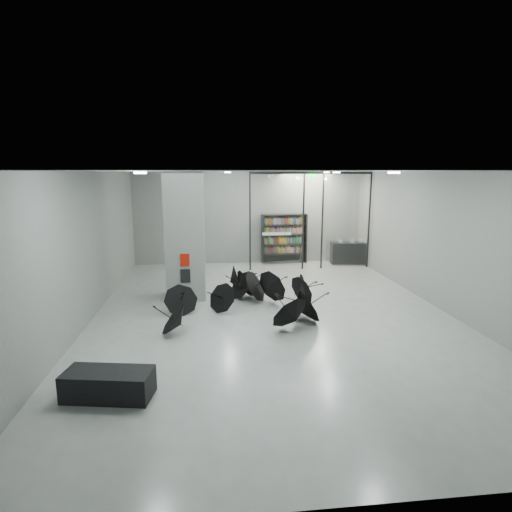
{
  "coord_description": "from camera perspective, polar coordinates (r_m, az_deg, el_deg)",
  "views": [
    {
      "loc": [
        -1.71,
        -11.19,
        3.98
      ],
      "look_at": [
        -0.3,
        1.5,
        1.4
      ],
      "focal_mm": 29.2,
      "sensor_mm": 36.0,
      "label": 1
    }
  ],
  "objects": [
    {
      "name": "column",
      "position": [
        13.36,
        -9.67,
        2.74
      ],
      "size": [
        1.2,
        1.2,
        4.0
      ],
      "primitive_type": "cube",
      "color": "slate",
      "rests_on": "ground"
    },
    {
      "name": "info_panel",
      "position": [
        12.97,
        -9.65,
        -2.7
      ],
      "size": [
        0.3,
        0.03,
        0.42
      ],
      "primitive_type": "cube",
      "color": "black",
      "rests_on": "column"
    },
    {
      "name": "exit_sign",
      "position": [
        16.99,
        7.8,
        10.79
      ],
      "size": [
        0.3,
        0.06,
        0.15
      ],
      "primitive_type": "cube",
      "color": "#0CE533",
      "rests_on": "room"
    },
    {
      "name": "room",
      "position": [
        11.37,
        2.35,
        5.68
      ],
      "size": [
        14.0,
        14.02,
        4.01
      ],
      "color": "gray",
      "rests_on": "ground"
    },
    {
      "name": "bookshelf",
      "position": [
        18.45,
        3.85,
        2.38
      ],
      "size": [
        2.01,
        0.62,
        2.17
      ],
      "primitive_type": null,
      "rotation": [
        0.0,
        0.0,
        0.12
      ],
      "color": "black",
      "rests_on": "ground"
    },
    {
      "name": "fire_cabinet",
      "position": [
        12.86,
        -9.73,
        -0.54
      ],
      "size": [
        0.28,
        0.04,
        0.38
      ],
      "primitive_type": "cube",
      "color": "#A50A07",
      "rests_on": "column"
    },
    {
      "name": "shop_counter",
      "position": [
        18.73,
        12.66,
        0.37
      ],
      "size": [
        1.66,
        0.83,
        0.96
      ],
      "primitive_type": "cube",
      "rotation": [
        0.0,
        0.0,
        -0.12
      ],
      "color": "black",
      "rests_on": "ground"
    },
    {
      "name": "bench",
      "position": [
        8.24,
        -19.56,
        -16.21
      ],
      "size": [
        1.65,
        0.93,
        0.5
      ],
      "primitive_type": "cube",
      "rotation": [
        0.0,
        0.0,
        -0.17
      ],
      "color": "black",
      "rests_on": "ground"
    },
    {
      "name": "umbrella_cluster",
      "position": [
        12.34,
        0.15,
        -5.91
      ],
      "size": [
        4.77,
        4.78,
        1.28
      ],
      "color": "black",
      "rests_on": "ground"
    },
    {
      "name": "glass_partition",
      "position": [
        17.28,
        7.46,
        5.36
      ],
      "size": [
        5.06,
        0.08,
        4.0
      ],
      "color": "silver",
      "rests_on": "ground"
    }
  ]
}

